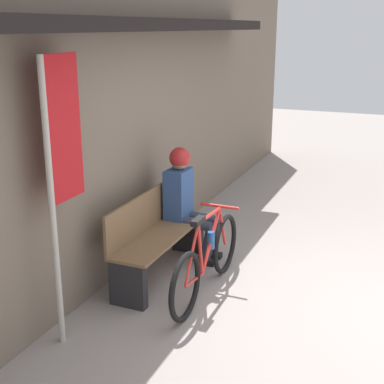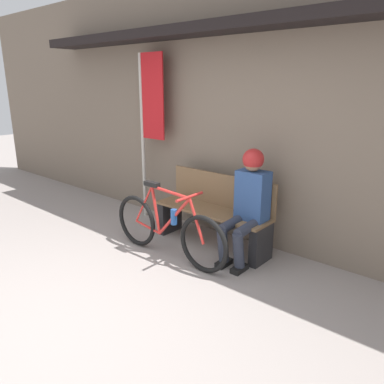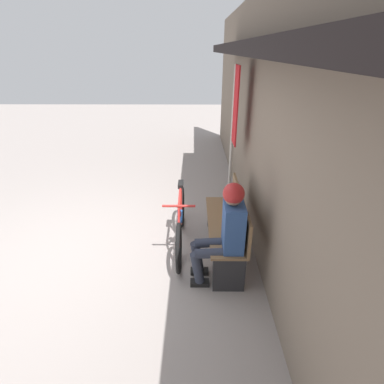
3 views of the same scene
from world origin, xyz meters
name	(u,v)px [view 2 (image 2 of 3)]	position (x,y,z in m)	size (l,w,h in m)	color
ground_plane	(79,317)	(0.00, 0.00, 0.00)	(24.00, 24.00, 0.00)	gray
storefront_wall	(239,105)	(0.00, 2.35, 1.66)	(12.00, 0.56, 3.20)	#756656
park_bench_near	(214,214)	(-0.04, 1.93, 0.40)	(1.48, 0.42, 0.86)	brown
bicycle	(167,229)	(-0.21, 1.31, 0.35)	(1.67, 0.40, 0.85)	black
person_seated	(248,198)	(0.49, 1.84, 0.72)	(0.34, 0.59, 1.25)	#2D3342
banner_pole	(149,114)	(-1.31, 2.10, 1.50)	(0.45, 0.05, 2.29)	#B7B2A8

